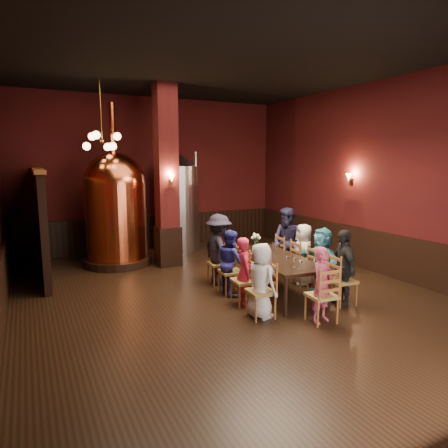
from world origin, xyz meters
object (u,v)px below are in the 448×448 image
dining_table (276,260)px  rose_vase (256,239)px  person_0 (261,281)px  person_2 (231,262)px  steel_vessel (178,202)px  person_1 (244,271)px  copper_kettle (116,208)px

dining_table → rose_vase: size_ratio=7.04×
person_0 → person_2: (0.11, 1.33, 0.01)m
person_2 → rose_vase: size_ratio=3.72×
person_0 → steel_vessel: bearing=-17.1°
person_1 → person_2: 0.66m
person_0 → person_2: person_2 is taller
person_1 → rose_vase: (0.90, 1.09, 0.34)m
person_0 → rose_vase: 2.03m
person_2 → person_0: bearing=179.8°
person_1 → steel_vessel: size_ratio=0.44×
dining_table → person_0: bearing=-130.4°
person_0 → person_2: size_ratio=0.99×
person_0 → person_1: (0.06, 0.67, -0.01)m
person_1 → copper_kettle: copper_kettle is taller
person_1 → rose_vase: size_ratio=3.62×
person_1 → steel_vessel: bearing=13.6°
person_1 → person_2: (0.05, 0.66, 0.02)m
person_2 → steel_vessel: size_ratio=0.45×
person_2 → rose_vase: person_2 is taller
dining_table → steel_vessel: steel_vessel is taller
rose_vase → dining_table: bearing=-92.0°
copper_kettle → rose_vase: bearing=-50.3°
steel_vessel → person_2: bearing=-95.8°
steel_vessel → rose_vase: size_ratio=8.24×
person_0 → copper_kettle: bearing=5.7°
person_0 → rose_vase: bearing=-40.2°
copper_kettle → steel_vessel: (1.98, 0.83, -0.03)m
person_1 → copper_kettle: size_ratio=0.31×
dining_table → rose_vase: bearing=92.7°
rose_vase → person_2: bearing=-153.3°
person_2 → copper_kettle: bearing=29.6°
dining_table → person_1: size_ratio=1.94×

